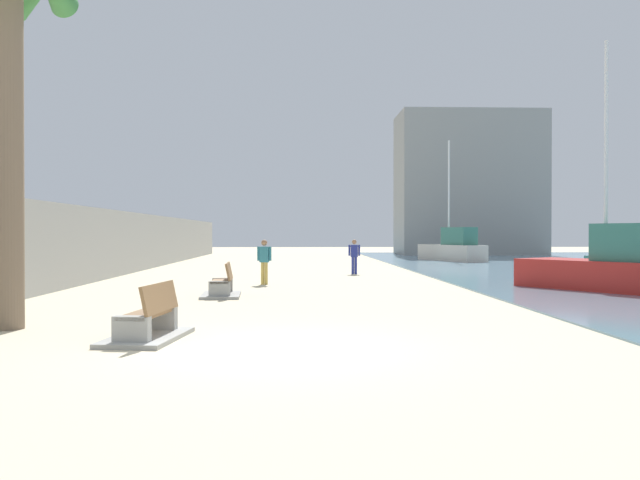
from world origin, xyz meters
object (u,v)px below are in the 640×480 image
Objects in this scene: person_standing at (264,259)px; bench_far at (222,288)px; bench_near at (148,326)px; boat_nearest at (453,248)px; palm_tree at (6,48)px; boat_far_left at (622,266)px; person_walking at (354,254)px.

bench_far is at bearing -102.85° from person_standing.
boat_nearest is at bearing 68.01° from bench_near.
bench_near is 1.38× the size of person_standing.
bench_far is 1.34× the size of person_standing.
palm_tree is 3.37× the size of bench_near.
boat_far_left is 1.00× the size of boat_nearest.
boat_nearest reaches higher than bench_near.
boat_far_left reaches higher than person_standing.
bench_far is 1.38× the size of person_walking.
bench_far is 12.30m from boat_far_left.
bench_near is 1.43× the size of person_walking.
palm_tree reaches higher than bench_far.
palm_tree is at bearing -111.87° from person_standing.
bench_near is at bearing -25.28° from palm_tree.
palm_tree reaches higher than person_standing.
person_walking is at bearing -119.81° from boat_nearest.
bench_near is at bearing -92.89° from bench_far.
person_standing reaches higher than bench_near.
boat_nearest is at bearing 62.48° from palm_tree.
boat_nearest reaches higher than boat_far_left.
boat_far_left reaches higher than bench_near.
person_walking is 0.97× the size of person_standing.
bench_near is at bearing -145.32° from boat_far_left.
boat_nearest is at bearing 89.61° from boat_far_left.
person_standing is (1.02, 4.47, 0.69)m from bench_far.
bench_near is 19.13m from person_walking.
person_walking is (8.16, 16.99, -4.48)m from palm_tree.
palm_tree is 0.95× the size of boat_far_left.
palm_tree is 6.11m from bench_near.
boat_far_left is (12.66, 8.76, 0.59)m from bench_near.
person_standing is (1.42, 12.39, 0.69)m from bench_near.
palm_tree is 34.48m from boat_nearest.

